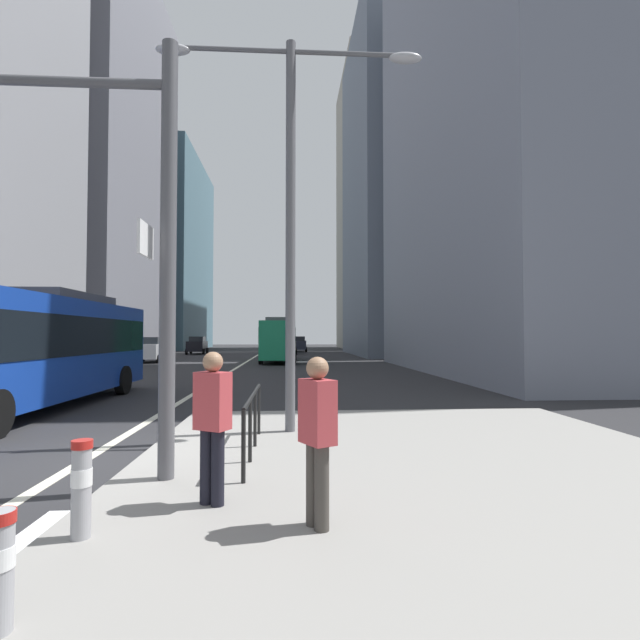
{
  "coord_description": "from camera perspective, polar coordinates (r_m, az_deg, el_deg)",
  "views": [
    {
      "loc": [
        3.41,
        -8.27,
        2.08
      ],
      "look_at": [
        6.0,
        33.19,
        3.42
      ],
      "focal_mm": 26.73,
      "sensor_mm": 36.0,
      "label": 1
    }
  ],
  "objects": [
    {
      "name": "ground_plane",
      "position": [
        28.55,
        -10.49,
        -5.99
      ],
      "size": [
        160.0,
        160.0,
        0.0
      ],
      "primitive_type": "plane",
      "color": "#28282B"
    },
    {
      "name": "median_island",
      "position": [
        7.83,
        12.56,
        -16.66
      ],
      "size": [
        9.0,
        10.0,
        0.15
      ],
      "primitive_type": "cube",
      "color": "gray",
      "rests_on": "ground"
    },
    {
      "name": "lane_centre_line",
      "position": [
        38.48,
        -8.69,
        -4.91
      ],
      "size": [
        0.2,
        80.0,
        0.01
      ],
      "primitive_type": "cube",
      "color": "beige",
      "rests_on": "ground"
    },
    {
      "name": "office_tower_left_mid",
      "position": [
        55.27,
        -25.07,
        16.87
      ],
      "size": [
        10.39,
        22.13,
        39.3
      ],
      "primitive_type": "cube",
      "color": "gray",
      "rests_on": "ground"
    },
    {
      "name": "office_tower_left_far",
      "position": [
        78.29,
        -18.04,
        7.41
      ],
      "size": [
        10.95,
        23.73,
        29.08
      ],
      "primitive_type": "cube",
      "color": "slate",
      "rests_on": "ground"
    },
    {
      "name": "office_tower_right_near",
      "position": [
        32.48,
        23.54,
        23.11
      ],
      "size": [
        12.26,
        22.79,
        31.4
      ],
      "primitive_type": "cube",
      "color": "slate",
      "rests_on": "ground"
    },
    {
      "name": "office_tower_right_mid",
      "position": [
        55.27,
        11.19,
        14.82
      ],
      "size": [
        13.62,
        19.94,
        35.77
      ],
      "primitive_type": "cube",
      "color": "slate",
      "rests_on": "ground"
    },
    {
      "name": "office_tower_right_far",
      "position": [
        77.97,
        6.75,
        12.85
      ],
      "size": [
        10.81,
        19.68,
        43.65
      ],
      "primitive_type": "cube",
      "color": "gray",
      "rests_on": "ground"
    },
    {
      "name": "city_bus_blue_oncoming",
      "position": [
        15.39,
        -31.13,
        -2.49
      ],
      "size": [
        2.76,
        11.35,
        3.4
      ],
      "color": "#14389E",
      "rests_on": "ground"
    },
    {
      "name": "city_bus_red_receding",
      "position": [
        37.96,
        -5.0,
        -2.2
      ],
      "size": [
        2.75,
        10.91,
        3.4
      ],
      "color": "#198456",
      "rests_on": "ground"
    },
    {
      "name": "car_oncoming_mid",
      "position": [
        54.5,
        -14.49,
        -2.93
      ],
      "size": [
        2.16,
        4.11,
        1.94
      ],
      "color": "black",
      "rests_on": "ground"
    },
    {
      "name": "car_receding_near",
      "position": [
        60.25,
        -2.55,
        -2.87
      ],
      "size": [
        2.09,
        4.57,
        1.94
      ],
      "color": "#232838",
      "rests_on": "ground"
    },
    {
      "name": "car_receding_far",
      "position": [
        52.64,
        -3.89,
        -3.02
      ],
      "size": [
        2.06,
        4.31,
        1.94
      ],
      "color": "#B2A899",
      "rests_on": "ground"
    },
    {
      "name": "car_oncoming_far",
      "position": [
        38.8,
        -19.63,
        -3.35
      ],
      "size": [
        2.17,
        4.13,
        1.94
      ],
      "color": "silver",
      "rests_on": "ground"
    },
    {
      "name": "street_lamp_post",
      "position": [
        10.18,
        -3.54,
        16.47
      ],
      "size": [
        5.5,
        0.32,
        8.0
      ],
      "color": "#56565B",
      "rests_on": "median_island"
    },
    {
      "name": "bollard_left",
      "position": [
        5.33,
        -26.65,
        -17.09
      ],
      "size": [
        0.2,
        0.2,
        0.93
      ],
      "color": "#99999E",
      "rests_on": "median_island"
    },
    {
      "name": "pedestrian_railing",
      "position": [
        8.01,
        -8.05,
        -10.77
      ],
      "size": [
        0.06,
        3.15,
        0.98
      ],
      "color": "black",
      "rests_on": "median_island"
    },
    {
      "name": "pedestrian_waiting",
      "position": [
        5.72,
        -12.75,
        -11.48
      ],
      "size": [
        0.45,
        0.4,
        1.74
      ],
      "color": "black",
      "rests_on": "median_island"
    },
    {
      "name": "pedestrian_walking",
      "position": [
        4.94,
        -0.31,
        -13.27
      ],
      "size": [
        0.39,
        0.45,
        1.72
      ],
      "color": "#423D38",
      "rests_on": "median_island"
    }
  ]
}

